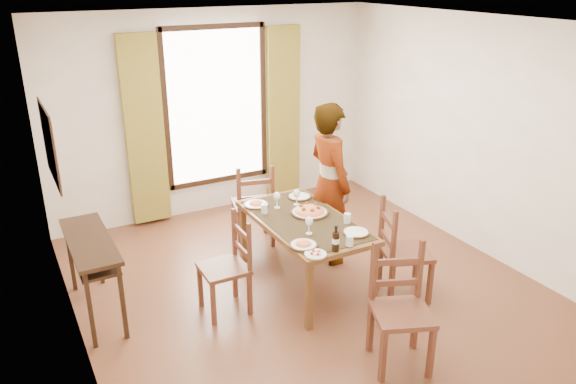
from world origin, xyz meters
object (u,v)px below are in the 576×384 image
man (329,183)px  pasta_platter (310,209)px  dining_table (304,225)px  console_table (91,250)px

man → pasta_platter: 0.53m
dining_table → man: (0.54, 0.39, 0.23)m
console_table → dining_table: size_ratio=0.75×
pasta_platter → man: bearing=34.9°
dining_table → pasta_platter: bearing=37.5°
man → pasta_platter: bearing=125.3°
dining_table → man: size_ratio=0.87×
dining_table → pasta_platter: 0.19m
console_table → man: man is taller
dining_table → pasta_platter: pasta_platter is taller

